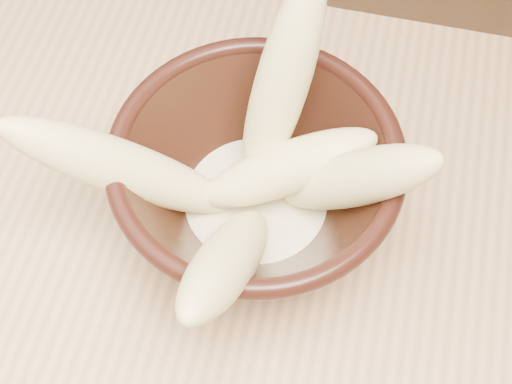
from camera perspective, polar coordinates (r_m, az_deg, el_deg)
bowl at (r=0.51m, az=0.00°, el=0.52°), size 0.20×0.20×0.11m
milk_puddle at (r=0.54m, az=0.00°, el=-0.92°), size 0.11×0.11×0.02m
banana_upright at (r=0.49m, az=2.01°, el=8.44°), size 0.07×0.11×0.18m
banana_left at (r=0.49m, az=-10.44°, el=1.84°), size 0.17×0.08×0.14m
banana_right at (r=0.48m, az=7.83°, el=1.05°), size 0.13×0.06×0.14m
banana_across at (r=0.50m, az=2.57°, el=1.91°), size 0.14×0.09×0.08m
banana_front at (r=0.45m, az=-2.29°, el=-5.52°), size 0.05×0.15×0.14m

